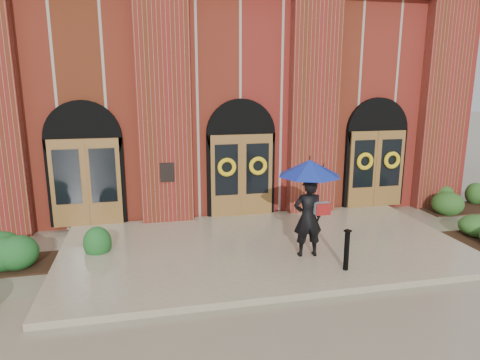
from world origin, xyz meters
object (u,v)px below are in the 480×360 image
object	(u,v)px
hedge_wall_right	(466,198)
hedge_wall_left	(46,248)
metal_post	(347,249)
man_with_umbrella	(309,189)

from	to	relation	value
hedge_wall_right	hedge_wall_left	bearing A→B (deg)	-172.45
hedge_wall_left	hedge_wall_right	xyz separation A→B (m)	(12.83, 1.70, -0.01)
metal_post	hedge_wall_right	size ratio (longest dim) A/B	0.33
hedge_wall_left	hedge_wall_right	world-z (taller)	hedge_wall_left
metal_post	man_with_umbrella	bearing A→B (deg)	119.04
metal_post	hedge_wall_right	world-z (taller)	metal_post
hedge_wall_right	man_with_umbrella	bearing A→B (deg)	-156.79
hedge_wall_right	metal_post	bearing A→B (deg)	-148.30
man_with_umbrella	metal_post	bearing A→B (deg)	123.53
metal_post	hedge_wall_right	distance (m)	7.40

